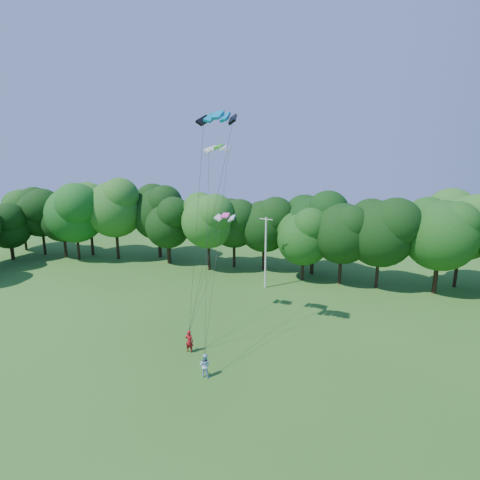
# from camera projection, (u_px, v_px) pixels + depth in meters

# --- Properties ---
(utility_pole) EXTENTS (1.71, 0.59, 8.80)m
(utility_pole) POSITION_uv_depth(u_px,v_px,m) (266.00, 252.00, 45.29)
(utility_pole) COLOR silver
(utility_pole) RESTS_ON ground
(kite_flyer_left) EXTENTS (0.71, 0.48, 1.92)m
(kite_flyer_left) POSITION_uv_depth(u_px,v_px,m) (189.00, 341.00, 30.86)
(kite_flyer_left) COLOR maroon
(kite_flyer_left) RESTS_ON ground
(kite_flyer_right) EXTENTS (0.93, 0.76, 1.78)m
(kite_flyer_right) POSITION_uv_depth(u_px,v_px,m) (205.00, 365.00, 27.47)
(kite_flyer_right) COLOR #B3D7F9
(kite_flyer_right) RESTS_ON ground
(kite_teal) EXTENTS (3.08, 1.46, 0.80)m
(kite_teal) POSITION_uv_depth(u_px,v_px,m) (218.00, 115.00, 28.42)
(kite_teal) COLOR #0580A6
(kite_teal) RESTS_ON ground
(kite_green) EXTENTS (2.40, 1.28, 0.42)m
(kite_green) POSITION_uv_depth(u_px,v_px,m) (219.00, 147.00, 31.60)
(kite_green) COLOR green
(kite_green) RESTS_ON ground
(kite_pink) EXTENTS (2.01, 0.98, 0.43)m
(kite_pink) POSITION_uv_depth(u_px,v_px,m) (225.00, 215.00, 36.13)
(kite_pink) COLOR #FB45A8
(kite_pink) RESTS_ON ground
(tree_back_west) EXTENTS (9.59, 9.59, 13.95)m
(tree_back_west) POSITION_uv_depth(u_px,v_px,m) (74.00, 204.00, 57.09)
(tree_back_west) COLOR #352715
(tree_back_west) RESTS_ON ground
(tree_back_center) EXTENTS (8.92, 8.92, 12.98)m
(tree_back_center) POSITION_uv_depth(u_px,v_px,m) (314.00, 216.00, 49.91)
(tree_back_center) COLOR black
(tree_back_center) RESTS_ON ground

